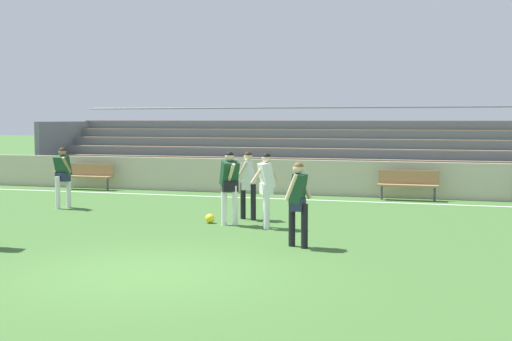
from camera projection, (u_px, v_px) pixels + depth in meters
ground_plane at (149, 273)px, 10.78m from camera, size 160.00×160.00×0.00m
field_line_sideline at (298, 199)px, 20.67m from camera, size 44.00×0.12×0.01m
sideline_wall at (308, 177)px, 21.93m from camera, size 48.00×0.16×1.12m
bleacher_stand at (327, 152)px, 24.66m from camera, size 21.79×4.21×2.93m
bench_near_bin at (89, 174)px, 23.60m from camera, size 1.80×0.40×0.90m
bench_far_right at (408, 182)px, 20.47m from camera, size 1.80×0.40×0.90m
player_white_overlapping at (248, 179)px, 16.47m from camera, size 0.53×0.45×1.66m
player_white_wide_left at (266, 183)px, 15.17m from camera, size 0.66×0.50×1.69m
player_dark_pressing_high at (63, 172)px, 18.59m from camera, size 0.48×0.57×1.67m
player_dark_on_ball at (230, 181)px, 15.59m from camera, size 0.53×0.69×1.70m
player_dark_dropping_back at (298, 197)px, 12.88m from camera, size 0.45×0.45×1.63m
soccer_ball at (210, 218)px, 15.96m from camera, size 0.22×0.22×0.22m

